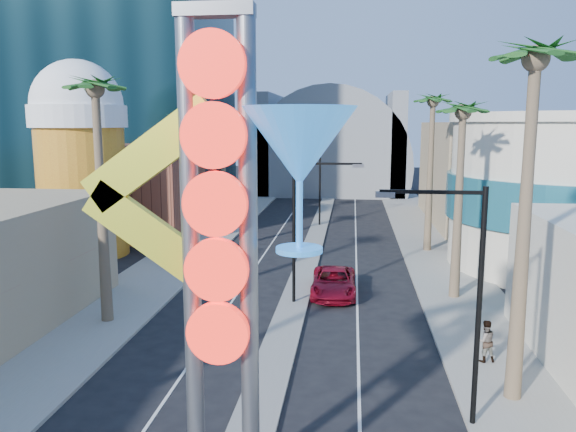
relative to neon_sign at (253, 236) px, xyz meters
name	(u,v)px	position (x,y,z in m)	size (l,w,h in m)	color
sidewalk_west	(200,242)	(-10.32, 32.04, -7.23)	(5.00, 100.00, 0.15)	gray
sidewalk_east	(432,248)	(8.68, 32.04, -7.23)	(5.00, 100.00, 0.15)	gray
median	(315,238)	(-0.82, 35.04, -7.23)	(1.60, 84.00, 0.15)	gray
brick_filler_west	(136,190)	(-16.82, 35.04, -3.31)	(10.00, 10.00, 8.00)	brown
filler_east	(482,173)	(15.18, 45.04, -2.31)	(10.00, 20.00, 10.00)	tan
beer_mug	(80,151)	(-17.82, 27.04, 0.54)	(7.00, 7.00, 14.50)	#C06419
turquoise_building	(573,193)	(17.18, 27.04, -2.06)	(16.60, 16.60, 10.60)	beige
canopy	(331,162)	(-0.82, 69.04, -3.00)	(22.00, 16.00, 22.00)	slate
neon_sign	(253,236)	(0.00, 0.00, 0.00)	(6.53, 2.60, 12.55)	gray
streetlight_0	(304,218)	(-0.27, 17.04, -2.43)	(3.79, 0.25, 8.00)	black
streetlight_1	(314,176)	(-1.36, 41.04, -2.43)	(3.79, 0.25, 8.00)	black
streetlight_2	(465,285)	(5.91, 5.04, -2.47)	(3.45, 0.25, 8.00)	black
palm_1	(96,104)	(-9.82, 13.04, 3.52)	(2.40, 2.40, 12.70)	brown
palm_2	(184,129)	(-9.82, 27.04, 2.17)	(2.40, 2.40, 11.20)	brown
palm_3	(223,128)	(-9.82, 39.04, 2.17)	(2.40, 2.40, 11.20)	brown
palm_5	(534,82)	(8.18, 7.04, 3.96)	(2.40, 2.40, 13.20)	brown
palm_6	(463,123)	(8.18, 19.04, 2.62)	(2.40, 2.40, 11.70)	brown
palm_7	(433,111)	(8.18, 31.04, 3.52)	(2.40, 2.40, 12.70)	brown
red_pickup	(334,282)	(1.32, 19.00, -6.55)	(2.53, 5.48, 1.52)	maroon
pedestrian_b	(485,341)	(7.87, 10.08, -6.27)	(0.86, 0.67, 1.77)	gray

